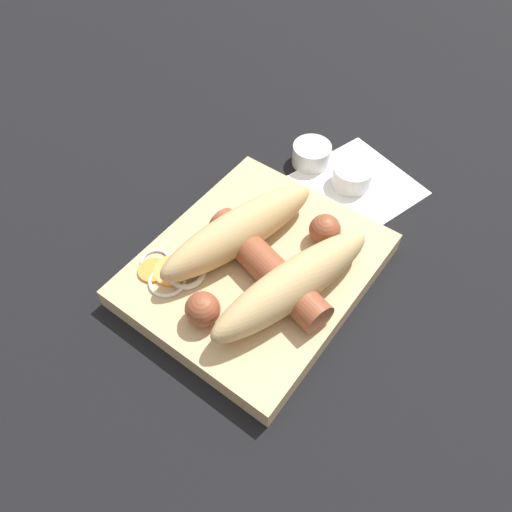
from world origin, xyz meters
TOP-DOWN VIEW (x-y plane):
  - ground_plane at (0.00, 0.00)m, footprint 3.00×3.00m
  - food_tray at (0.00, 0.00)m, footprint 0.23×0.20m
  - bread_roll at (0.00, 0.01)m, footprint 0.20×0.16m
  - sausage at (0.01, 0.02)m, footprint 0.17×0.15m
  - pickled_veggies at (0.06, -0.06)m, footprint 0.07×0.07m
  - napkin at (-0.17, 0.02)m, footprint 0.15×0.15m
  - condiment_cup_near at (-0.17, 0.01)m, footprint 0.05×0.05m
  - condiment_cup_far at (-0.17, -0.05)m, footprint 0.05×0.05m

SIDE VIEW (x-z plane):
  - ground_plane at x=0.00m, z-range 0.00..0.00m
  - napkin at x=-0.17m, z-range 0.00..0.00m
  - condiment_cup_near at x=-0.17m, z-range 0.00..0.02m
  - condiment_cup_far at x=-0.17m, z-range 0.00..0.02m
  - food_tray at x=0.00m, z-range 0.00..0.02m
  - pickled_veggies at x=0.06m, z-range 0.02..0.03m
  - sausage at x=0.01m, z-range 0.02..0.06m
  - bread_roll at x=0.00m, z-range 0.02..0.07m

